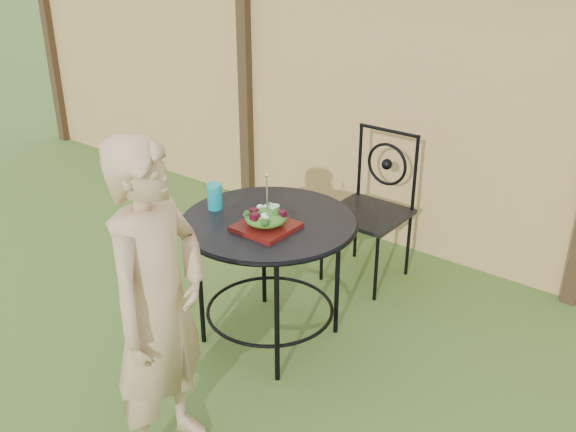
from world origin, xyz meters
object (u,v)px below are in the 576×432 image
object	(u,v)px
patio_table	(269,243)
patio_chair	(372,203)
diner	(159,309)
salad_plate	(266,227)

from	to	relation	value
patio_table	patio_chair	xyz separation A→B (m)	(0.06, 0.95, -0.08)
patio_chair	diner	size ratio (longest dim) A/B	0.66
salad_plate	diner	bearing A→B (deg)	-81.29
patio_table	salad_plate	bearing A→B (deg)	-57.46
patio_table	patio_chair	size ratio (longest dim) A/B	0.97
patio_table	diner	xyz separation A→B (m)	(0.19, -0.91, 0.13)
diner	salad_plate	distance (m)	0.82
patio_table	patio_chair	bearing A→B (deg)	86.45
salad_plate	patio_chair	bearing A→B (deg)	90.10
diner	patio_chair	bearing A→B (deg)	-8.36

